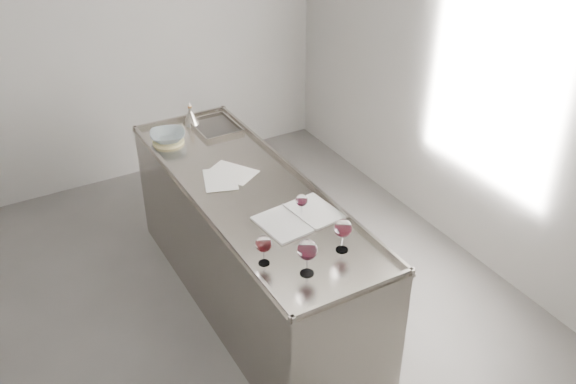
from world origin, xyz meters
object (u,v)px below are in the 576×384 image
wine_glass_left (264,245)px  wine_funnel (191,117)px  ceramic_bowl (168,136)px  wine_glass_small (302,201)px  counter (251,247)px  wine_glass_middle (307,251)px  wine_glass_right (343,229)px  notebook (299,218)px

wine_glass_left → wine_funnel: 1.84m
ceramic_bowl → wine_glass_small: bearing=-74.7°
counter → ceramic_bowl: (-0.22, 0.87, 0.52)m
wine_glass_middle → wine_funnel: 2.01m
wine_glass_right → wine_funnel: (-0.12, 1.92, -0.09)m
counter → wine_glass_small: wine_glass_small is taller
wine_glass_left → counter: bearing=69.3°
wine_glass_right → notebook: (-0.05, 0.39, -0.14)m
wine_glass_left → wine_glass_middle: bearing=-50.5°
counter → notebook: size_ratio=4.74×
wine_glass_left → wine_funnel: bearing=80.0°
counter → ceramic_bowl: size_ratio=9.52×
wine_glass_small → wine_funnel: 1.51m
notebook → wine_funnel: size_ratio=2.75×
notebook → ceramic_bowl: (-0.33, 1.32, 0.04)m
wine_glass_middle → notebook: (0.22, 0.47, -0.14)m
notebook → wine_funnel: (-0.06, 1.53, 0.05)m
counter → wine_glass_left: wine_glass_left is taller
wine_glass_middle → wine_glass_right: wine_glass_middle is taller
wine_glass_small → wine_glass_middle: bearing=-117.7°
counter → ceramic_bowl: ceramic_bowl is taller
counter → wine_glass_small: 0.73m
notebook → wine_glass_small: bearing=24.6°
ceramic_bowl → wine_funnel: wine_funnel is taller
wine_glass_small → wine_glass_right: bearing=-87.0°
counter → ceramic_bowl: bearing=104.1°
counter → wine_glass_right: wine_glass_right is taller
wine_glass_left → wine_glass_middle: (0.16, -0.19, 0.03)m
wine_glass_middle → wine_funnel: wine_glass_middle is taller
wine_glass_left → ceramic_bowl: (0.06, 1.60, -0.07)m
wine_glass_middle → wine_glass_right: (0.28, 0.08, -0.01)m
ceramic_bowl → wine_funnel: 0.33m
counter → notebook: (0.11, -0.45, 0.47)m
wine_glass_right → wine_glass_small: size_ratio=1.35×
wine_glass_left → wine_funnel: wine_funnel is taller
notebook → wine_glass_middle: bearing=-121.6°
wine_glass_middle → wine_glass_small: size_ratio=1.44×
counter → wine_glass_left: (-0.28, -0.73, 0.59)m
wine_glass_middle → wine_glass_small: bearing=62.3°
wine_glass_right → notebook: size_ratio=0.39×
notebook → ceramic_bowl: ceramic_bowl is taller
wine_glass_small → ceramic_bowl: 1.35m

